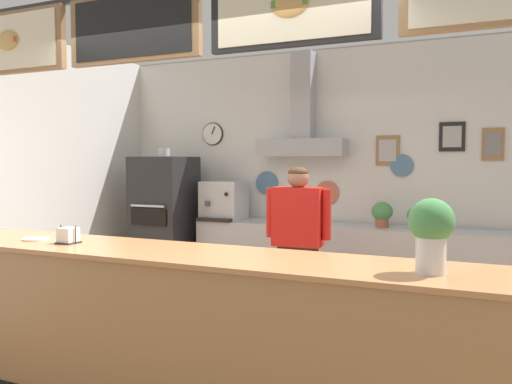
{
  "coord_description": "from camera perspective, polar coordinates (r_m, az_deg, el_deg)",
  "views": [
    {
      "loc": [
        1.67,
        -3.14,
        1.6
      ],
      "look_at": [
        -0.11,
        0.85,
        1.34
      ],
      "focal_mm": 36.22,
      "sensor_mm": 36.0,
      "label": 1
    }
  ],
  "objects": [
    {
      "name": "potted_thyme",
      "position": [
        5.61,
        17.23,
        -2.59
      ],
      "size": [
        0.18,
        0.18,
        0.22
      ],
      "color": "#4C4C51",
      "rests_on": "back_prep_counter"
    },
    {
      "name": "espresso_machine",
      "position": [
        6.21,
        -3.59,
        -0.97
      ],
      "size": [
        0.48,
        0.5,
        0.46
      ],
      "color": "silver",
      "rests_on": "back_prep_counter"
    },
    {
      "name": "back_wall_assembly",
      "position": [
        5.97,
        7.63,
        2.86
      ],
      "size": [
        5.45,
        3.07,
        2.91
      ],
      "color": "#9E9E99",
      "rests_on": "ground_plane"
    },
    {
      "name": "basil_vase",
      "position": [
        2.78,
        18.78,
        -4.26
      ],
      "size": [
        0.23,
        0.23,
        0.39
      ],
      "color": "silver",
      "rests_on": "service_counter"
    },
    {
      "name": "napkin_holder",
      "position": [
        3.86,
        -20.03,
        -4.59
      ],
      "size": [
        0.14,
        0.13,
        0.13
      ],
      "color": "#262628",
      "rests_on": "service_counter"
    },
    {
      "name": "back_prep_counter",
      "position": [
        5.79,
        9.98,
        -8.16
      ],
      "size": [
        3.46,
        0.58,
        0.9
      ],
      "color": "#B7BABF",
      "rests_on": "ground_plane"
    },
    {
      "name": "pizza_oven",
      "position": [
        6.37,
        -10.06,
        -3.6
      ],
      "size": [
        0.65,
        0.67,
        1.76
      ],
      "color": "#232326",
      "rests_on": "ground_plane"
    },
    {
      "name": "condiment_plate",
      "position": [
        4.13,
        -23.14,
        -4.78
      ],
      "size": [
        0.2,
        0.2,
        0.01
      ],
      "color": "white",
      "rests_on": "service_counter"
    },
    {
      "name": "shop_worker",
      "position": [
        4.58,
        4.65,
        -6.3
      ],
      "size": [
        0.59,
        0.24,
        1.56
      ],
      "rotation": [
        0.0,
        0.0,
        3.19
      ],
      "color": "#232328",
      "rests_on": "ground_plane"
    },
    {
      "name": "potted_sage",
      "position": [
        5.62,
        13.75,
        -2.27
      ],
      "size": [
        0.22,
        0.22,
        0.27
      ],
      "color": "#9E563D",
      "rests_on": "back_prep_counter"
    },
    {
      "name": "service_counter",
      "position": [
        3.42,
        -6.77,
        -15.14
      ],
      "size": [
        4.87,
        0.7,
        1.03
      ],
      "color": "#B77F4C",
      "rests_on": "ground_plane"
    }
  ]
}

